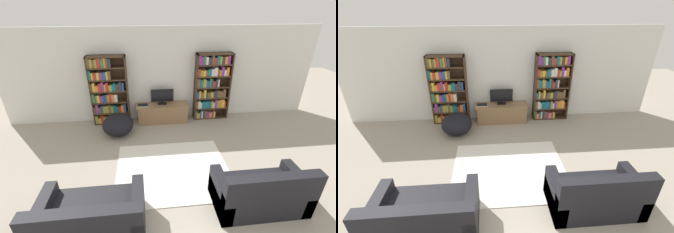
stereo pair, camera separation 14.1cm
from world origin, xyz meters
The scene contains 10 objects.
wall_back centered at (0.00, 4.23, 1.30)m, with size 8.80×0.06×2.60m.
bookshelf_left centered at (-1.54, 4.05, 0.93)m, with size 1.00×0.30×1.92m.
bookshelf_right centered at (1.36, 4.05, 0.97)m, with size 1.00×0.30×1.92m.
tv_stand centered at (-0.05, 3.93, 0.27)m, with size 1.49×0.48×0.53m.
television centered at (-0.05, 3.99, 0.76)m, with size 0.64×0.16×0.44m.
laptop centered at (-0.60, 3.92, 0.54)m, with size 0.30×0.21×0.03m.
area_rug centered at (-0.04, 1.75, 0.01)m, with size 2.32×1.92×0.02m.
couch_left_sectional centered at (-1.41, 0.46, 0.29)m, with size 1.54×0.96×0.86m.
couch_right_sofa centered at (1.29, 0.67, 0.30)m, with size 1.50×0.81×0.89m.
beanbag_ottoman centered at (-1.27, 3.33, 0.28)m, with size 0.79×0.79×0.57m, color black.
Camera 1 is at (-0.55, -1.89, 3.14)m, focal length 24.00 mm.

